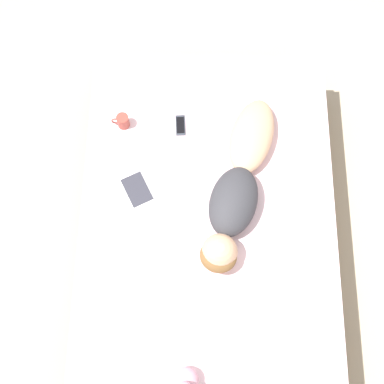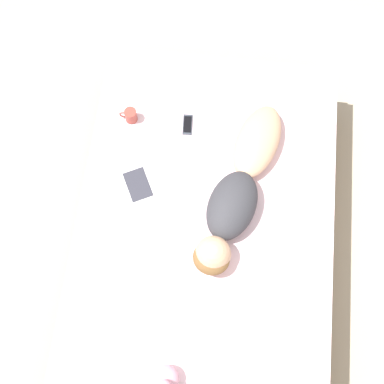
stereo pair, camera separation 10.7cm
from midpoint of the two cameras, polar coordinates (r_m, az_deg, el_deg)
ground_plane at (r=3.75m, az=2.11°, el=-4.98°), size 12.00×12.00×0.00m
bed at (r=3.50m, az=2.27°, el=-3.84°), size 1.60×2.30×0.54m
person at (r=3.19m, az=5.74°, el=-0.23°), size 0.53×1.18×0.21m
open_magazine at (r=3.31m, az=-3.25°, el=1.31°), size 0.50×0.45×0.01m
coffee_mug at (r=3.45m, az=-5.70°, el=8.10°), size 0.11×0.08×0.10m
cell_phone at (r=3.46m, az=0.41°, el=7.16°), size 0.07×0.15×0.01m
plush_toy at (r=3.00m, az=-1.82°, el=-19.48°), size 0.15×0.16×0.20m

